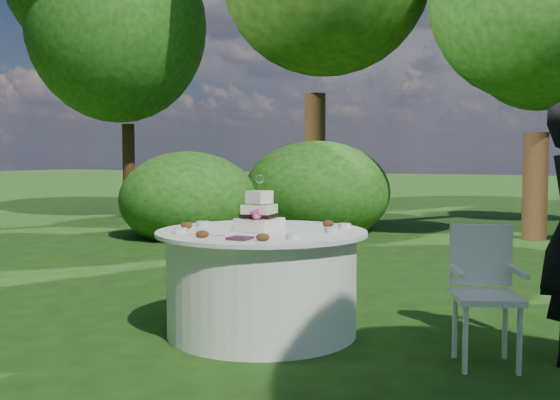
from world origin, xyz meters
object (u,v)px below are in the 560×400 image
(napkins, at_px, (240,238))
(table, at_px, (262,281))
(chair, at_px, (484,283))
(cake, at_px, (259,216))

(napkins, height_order, table, napkins)
(table, bearing_deg, napkins, -78.20)
(table, relative_size, chair, 1.78)
(cake, xyz_separation_m, chair, (1.59, 0.05, -0.37))
(napkins, xyz_separation_m, cake, (-0.10, 0.48, 0.10))
(cake, height_order, chair, cake)
(chair, bearing_deg, napkins, -160.54)
(napkins, height_order, chair, chair)
(cake, relative_size, chair, 0.47)
(table, xyz_separation_m, chair, (1.59, -0.00, 0.13))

